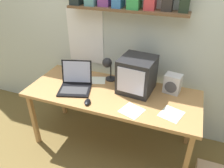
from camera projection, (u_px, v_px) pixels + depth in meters
ground_plane at (112, 142)px, 2.66m from camera, size 12.00×12.00×0.00m
back_wall at (128, 24)px, 2.38m from camera, size 5.60×0.24×2.60m
corner_desk at (112, 97)px, 2.32m from camera, size 1.81×0.73×0.72m
crt_monitor at (137, 75)px, 2.24m from camera, size 0.37×0.39×0.37m
laptop at (76, 82)px, 2.34m from camera, size 0.40×0.40×0.27m
desk_lamp at (108, 65)px, 2.39m from camera, size 0.13×0.17×0.29m
juice_glass at (81, 69)px, 2.61m from camera, size 0.06×0.06×0.14m
space_heater at (173, 84)px, 2.24m from camera, size 0.18×0.16×0.20m
computer_mouse at (87, 102)px, 2.11m from camera, size 0.09×0.12×0.03m
open_notebook at (171, 114)px, 1.97m from camera, size 0.24×0.25×0.00m
printed_handout at (94, 80)px, 2.50m from camera, size 0.30×0.24×0.00m
loose_paper_near_monitor at (132, 111)px, 2.02m from camera, size 0.24×0.24×0.00m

